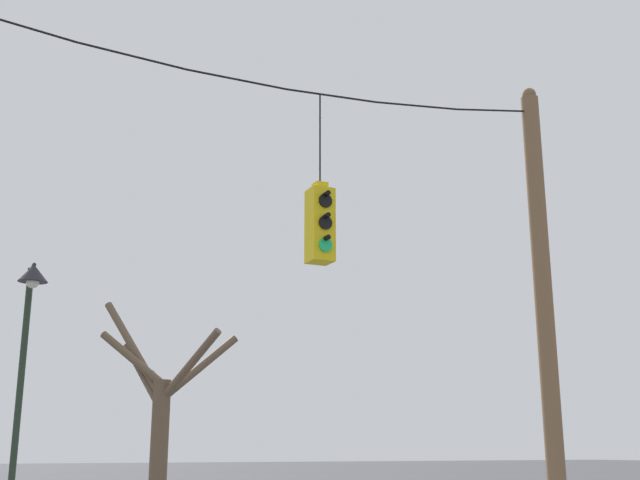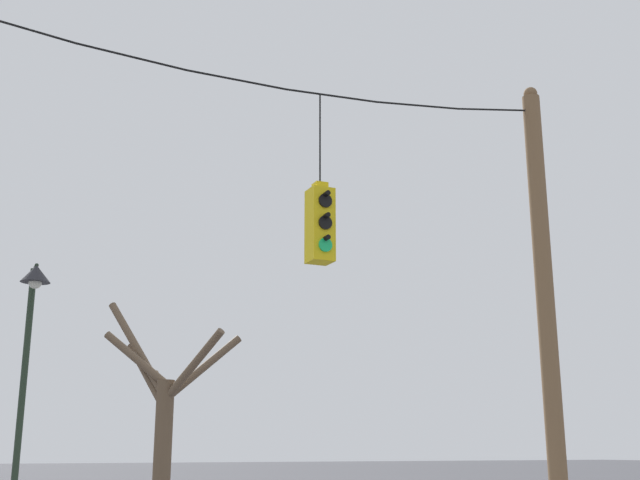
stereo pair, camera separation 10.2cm
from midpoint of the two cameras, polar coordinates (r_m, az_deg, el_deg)
utility_pole_right at (r=13.34m, az=15.99°, el=-4.90°), size 0.29×0.29×7.74m
span_wire at (r=11.80m, az=-5.57°, el=11.96°), size 10.50×0.03×0.51m
traffic_light_near_left_pole at (r=11.45m, az=0.27°, el=1.15°), size 0.34×0.46×2.58m
street_lamp at (r=15.34m, az=-19.75°, el=-5.91°), size 0.53×0.90×4.99m
bare_tree at (r=20.36m, az=-11.01°, el=-11.87°), size 3.31×3.73×5.48m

